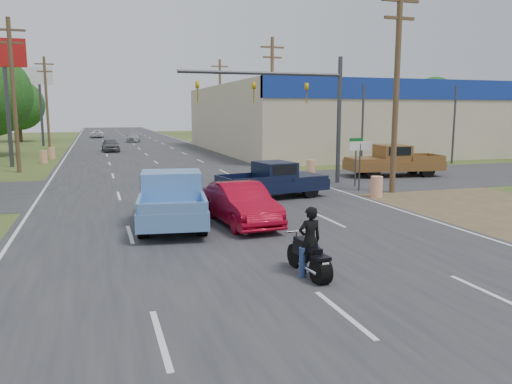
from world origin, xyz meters
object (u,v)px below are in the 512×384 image
object	(u,v)px
distant_car_grey	(110,145)
distant_car_white	(97,134)
motorcycle	(310,259)
rider	(310,244)
brown_pickup	(392,160)
red_convertible	(241,204)
distant_car_silver	(133,137)
blue_pickup	(172,198)
navy_pickup	(275,180)

from	to	relation	value
distant_car_grey	distant_car_white	size ratio (longest dim) A/B	0.94
motorcycle	rider	bearing A→B (deg)	90.00
brown_pickup	distant_car_white	distance (m)	58.60
red_convertible	distant_car_silver	world-z (taller)	red_convertible
red_convertible	blue_pickup	xyz separation A→B (m)	(-2.34, 0.83, 0.23)
brown_pickup	navy_pickup	bearing A→B (deg)	126.78
navy_pickup	brown_pickup	world-z (taller)	brown_pickup
blue_pickup	distant_car_silver	world-z (taller)	blue_pickup
motorcycle	distant_car_white	size ratio (longest dim) A/B	0.48
distant_car_grey	distant_car_silver	distance (m)	17.28
navy_pickup	distant_car_white	world-z (taller)	navy_pickup
blue_pickup	brown_pickup	size ratio (longest dim) A/B	0.97
motorcycle	rider	distance (m)	0.38
distant_car_silver	distant_car_white	bearing A→B (deg)	117.13
motorcycle	distant_car_grey	world-z (taller)	distant_car_grey
distant_car_white	blue_pickup	bearing A→B (deg)	89.00
blue_pickup	distant_car_grey	bearing A→B (deg)	99.57
rider	distant_car_grey	xyz separation A→B (m)	(-3.42, 42.26, -0.16)
blue_pickup	brown_pickup	bearing A→B (deg)	39.85
motorcycle	navy_pickup	world-z (taller)	navy_pickup
brown_pickup	distant_car_white	xyz separation A→B (m)	(-17.43, 55.95, -0.41)
red_convertible	motorcycle	distance (m)	6.07
brown_pickup	rider	bearing A→B (deg)	149.70
blue_pickup	distant_car_white	size ratio (longest dim) A/B	1.44
brown_pickup	distant_car_grey	bearing A→B (deg)	39.78
rider	blue_pickup	size ratio (longest dim) A/B	0.27
distant_car_grey	navy_pickup	bearing A→B (deg)	-81.77
motorcycle	blue_pickup	xyz separation A→B (m)	(-2.33, 6.89, 0.52)
rider	red_convertible	bearing A→B (deg)	-94.79
rider	distant_car_white	size ratio (longest dim) A/B	0.39
navy_pickup	distant_car_silver	xyz separation A→B (m)	(-2.99, 48.26, -0.23)
brown_pickup	red_convertible	bearing A→B (deg)	136.63
blue_pickup	navy_pickup	xyz separation A→B (m)	(5.39, 4.07, -0.11)
motorcycle	brown_pickup	world-z (taller)	brown_pickup
distant_car_grey	rider	bearing A→B (deg)	-88.83
distant_car_silver	distant_car_white	world-z (taller)	distant_car_silver
red_convertible	distant_car_silver	size ratio (longest dim) A/B	1.04
red_convertible	brown_pickup	size ratio (longest dim) A/B	0.73
rider	distant_car_white	distance (m)	72.41
navy_pickup	distant_car_silver	world-z (taller)	navy_pickup
motorcycle	distant_car_silver	bearing A→B (deg)	85.24
brown_pickup	distant_car_white	world-z (taller)	brown_pickup
motorcycle	navy_pickup	distance (m)	11.39
blue_pickup	brown_pickup	world-z (taller)	brown_pickup
navy_pickup	distant_car_grey	distance (m)	32.00
distant_car_grey	distant_car_silver	size ratio (longest dim) A/B	0.91
brown_pickup	distant_car_white	size ratio (longest dim) A/B	1.48
red_convertible	distant_car_white	xyz separation A→B (m)	(-4.65, 66.24, -0.16)
blue_pickup	distant_car_silver	bearing A→B (deg)	95.19
distant_car_silver	red_convertible	bearing A→B (deg)	-82.76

